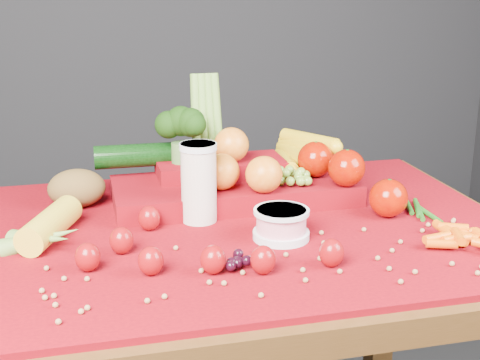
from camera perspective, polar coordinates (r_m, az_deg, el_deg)
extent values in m
cube|color=#38210C|center=(1.33, 0.21, -5.40)|extent=(1.10, 0.80, 0.05)
cube|color=#38210C|center=(1.77, -18.31, -13.78)|extent=(0.06, 0.06, 0.70)
cube|color=#38210C|center=(1.93, 11.95, -10.58)|extent=(0.06, 0.06, 0.70)
cube|color=maroon|center=(1.32, 0.21, -4.15)|extent=(1.05, 0.75, 0.01)
cylinder|color=beige|center=(1.32, -3.54, -0.22)|extent=(0.07, 0.07, 0.16)
cylinder|color=silver|center=(1.30, -3.60, 2.88)|extent=(0.07, 0.07, 0.01)
cylinder|color=silver|center=(1.25, 3.52, -4.69)|extent=(0.11, 0.11, 0.01)
cylinder|color=#D6838D|center=(1.24, 3.54, -3.46)|extent=(0.09, 0.09, 0.04)
cylinder|color=silver|center=(1.24, 3.56, -2.68)|extent=(0.10, 0.10, 0.01)
ellipsoid|color=maroon|center=(1.20, -10.07, -5.09)|extent=(0.04, 0.04, 0.05)
cone|color=#0C4713|center=(1.19, -10.13, -4.05)|extent=(0.03, 0.03, 0.01)
ellipsoid|color=maroon|center=(1.14, -12.87, -6.44)|extent=(0.04, 0.04, 0.05)
cone|color=#0C4713|center=(1.13, -12.95, -5.35)|extent=(0.03, 0.03, 0.01)
ellipsoid|color=maroon|center=(1.11, -7.62, -6.86)|extent=(0.04, 0.04, 0.05)
cone|color=#0C4713|center=(1.10, -7.67, -5.74)|extent=(0.03, 0.03, 0.01)
ellipsoid|color=maroon|center=(1.11, -2.32, -6.82)|extent=(0.04, 0.04, 0.05)
cone|color=#0C4713|center=(1.10, -2.34, -5.69)|extent=(0.03, 0.03, 0.01)
ellipsoid|color=maroon|center=(1.11, 1.98, -6.82)|extent=(0.04, 0.04, 0.05)
cone|color=#0C4713|center=(1.10, 1.99, -5.70)|extent=(0.03, 0.03, 0.01)
ellipsoid|color=maroon|center=(1.14, 7.82, -6.18)|extent=(0.04, 0.04, 0.05)
cone|color=#0C4713|center=(1.13, 7.87, -5.08)|extent=(0.03, 0.03, 0.01)
ellipsoid|color=maroon|center=(1.30, -7.75, -3.24)|extent=(0.04, 0.04, 0.05)
cone|color=#0C4713|center=(1.29, -7.80, -2.26)|extent=(0.03, 0.03, 0.01)
cylinder|color=yellow|center=(1.29, -15.92, -3.69)|extent=(0.12, 0.19, 0.06)
ellipsoid|color=#553D1A|center=(1.45, -13.77, -0.69)|extent=(0.12, 0.09, 0.08)
cube|color=maroon|center=(1.45, -0.46, -0.93)|extent=(0.52, 0.22, 0.04)
cube|color=maroon|center=(1.48, -1.67, 1.07)|extent=(0.28, 0.12, 0.03)
sphere|color=#951600|center=(1.42, 9.08, 1.02)|extent=(0.08, 0.08, 0.08)
sphere|color=#951600|center=(1.39, 12.55, -1.51)|extent=(0.08, 0.08, 0.08)
sphere|color=#951600|center=(1.47, 6.45, 1.77)|extent=(0.08, 0.08, 0.08)
sphere|color=#C3580A|center=(1.38, -1.60, 0.71)|extent=(0.08, 0.08, 0.08)
sphere|color=#C3580A|center=(1.36, 2.05, 0.47)|extent=(0.08, 0.08, 0.08)
sphere|color=#C3580A|center=(1.45, -0.74, 3.02)|extent=(0.08, 0.08, 0.08)
cylinder|color=gold|center=(1.54, 3.95, 1.65)|extent=(0.06, 0.17, 0.04)
cylinder|color=gold|center=(1.54, 4.67, 2.23)|extent=(0.04, 0.17, 0.04)
cylinder|color=gold|center=(1.54, 5.39, 2.81)|extent=(0.07, 0.17, 0.04)
cylinder|color=gold|center=(1.55, 5.93, 3.38)|extent=(0.10, 0.16, 0.04)
cylinder|color=#3F662D|center=(1.46, -5.09, 2.35)|extent=(0.04, 0.04, 0.04)
cylinder|color=olive|center=(1.49, -3.77, 4.79)|extent=(0.03, 0.06, 0.22)
cylinder|color=olive|center=(1.49, -3.16, 4.83)|extent=(0.02, 0.06, 0.22)
cylinder|color=olive|center=(1.49, -2.56, 4.86)|extent=(0.02, 0.06, 0.22)
cylinder|color=olive|center=(1.50, -1.95, 4.90)|extent=(0.03, 0.06, 0.22)
cylinder|color=black|center=(1.49, -7.28, 2.17)|extent=(0.26, 0.06, 0.05)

